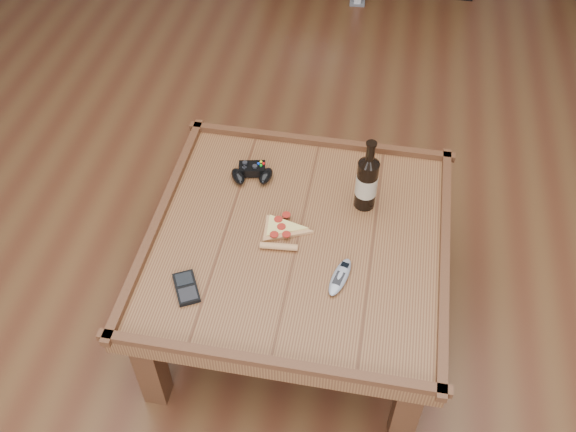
% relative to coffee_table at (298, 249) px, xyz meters
% --- Properties ---
extents(ground, '(6.00, 6.00, 0.00)m').
position_rel_coffee_table_xyz_m(ground, '(0.00, 0.00, -0.39)').
color(ground, '#4E2716').
rests_on(ground, ground).
extents(coffee_table, '(1.03, 1.03, 0.48)m').
position_rel_coffee_table_xyz_m(coffee_table, '(0.00, 0.00, 0.00)').
color(coffee_table, '#512B17').
rests_on(coffee_table, ground).
extents(beer_bottle, '(0.07, 0.07, 0.29)m').
position_rel_coffee_table_xyz_m(beer_bottle, '(0.20, 0.20, 0.17)').
color(beer_bottle, black).
rests_on(beer_bottle, coffee_table).
extents(game_controller, '(0.17, 0.13, 0.05)m').
position_rel_coffee_table_xyz_m(game_controller, '(-0.22, 0.26, 0.08)').
color(game_controller, black).
rests_on(game_controller, coffee_table).
extents(pizza_slice, '(0.16, 0.24, 0.02)m').
position_rel_coffee_table_xyz_m(pizza_slice, '(-0.06, 0.01, 0.07)').
color(pizza_slice, tan).
rests_on(pizza_slice, coffee_table).
extents(smartphone, '(0.12, 0.14, 0.02)m').
position_rel_coffee_table_xyz_m(smartphone, '(-0.31, -0.27, 0.07)').
color(smartphone, black).
rests_on(smartphone, coffee_table).
extents(remote_control, '(0.08, 0.17, 0.02)m').
position_rel_coffee_table_xyz_m(remote_control, '(0.16, -0.15, 0.07)').
color(remote_control, gray).
rests_on(remote_control, coffee_table).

